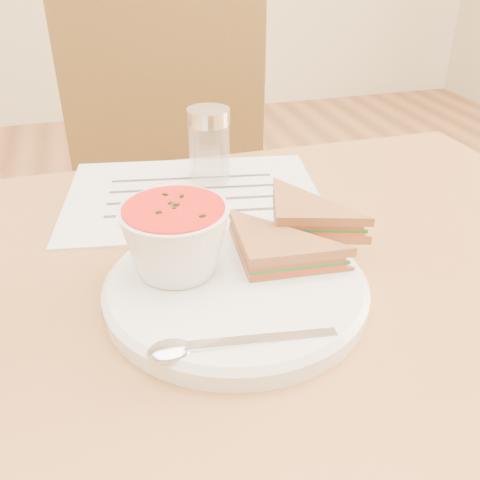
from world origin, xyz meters
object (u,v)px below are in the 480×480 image
object	(u,v)px
soup_bowl	(176,242)
condiment_shaker	(209,146)
chair_far	(153,265)
plate	(236,288)

from	to	relation	value
soup_bowl	condiment_shaker	size ratio (longest dim) A/B	1.00
chair_far	condiment_shaker	world-z (taller)	chair_far
chair_far	plate	size ratio (longest dim) A/B	3.70
soup_bowl	chair_far	bearing A→B (deg)	87.50
soup_bowl	condiment_shaker	xyz separation A→B (m)	(0.09, 0.24, 0.00)
chair_far	soup_bowl	world-z (taller)	chair_far
chair_far	plate	xyz separation A→B (m)	(0.03, -0.50, 0.29)
plate	condiment_shaker	distance (m)	0.27
condiment_shaker	plate	bearing A→B (deg)	-98.27
chair_far	condiment_shaker	xyz separation A→B (m)	(0.07, -0.24, 0.33)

